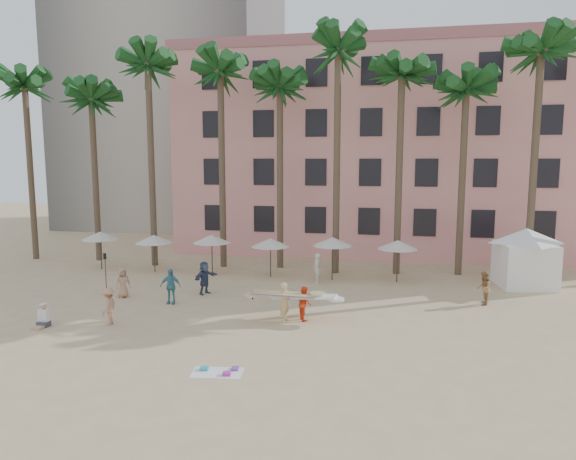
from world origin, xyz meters
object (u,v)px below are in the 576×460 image
(cabana, at_px, (525,252))
(carrier_yellow, at_px, (285,300))
(pink_hotel, at_px, (397,154))
(carrier_white, at_px, (304,302))

(cabana, distance_m, carrier_yellow, 15.80)
(pink_hotel, relative_size, carrier_white, 11.23)
(cabana, distance_m, carrier_white, 14.90)
(cabana, xyz_separation_m, carrier_white, (-11.86, -8.93, -1.19))
(carrier_white, bearing_deg, cabana, 36.96)
(carrier_yellow, xyz_separation_m, carrier_white, (0.86, 0.38, -0.16))
(pink_hotel, bearing_deg, cabana, -60.19)
(carrier_yellow, bearing_deg, cabana, 36.20)
(carrier_yellow, height_order, carrier_white, carrier_yellow)
(cabana, bearing_deg, carrier_yellow, -143.80)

